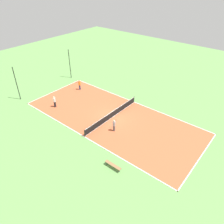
{
  "coord_description": "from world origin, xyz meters",
  "views": [
    {
      "loc": [
        -19.03,
        -15.68,
        17.2
      ],
      "look_at": [
        0.0,
        0.0,
        0.9
      ],
      "focal_mm": 35.0,
      "sensor_mm": 36.0,
      "label": 1
    }
  ],
  "objects_px": {
    "player_far_white": "(54,101)",
    "bench": "(113,165)",
    "tennis_ball_near_net": "(110,99)",
    "fence_post_back_left": "(17,84)",
    "tennis_ball_left_sideline": "(95,107)",
    "player_baseline_gray": "(114,125)",
    "fence_post_back_right": "(70,64)",
    "tennis_net": "(112,114)",
    "player_center_orange": "(79,84)"
  },
  "relations": [
    {
      "from": "tennis_ball_near_net",
      "to": "tennis_ball_left_sideline",
      "type": "distance_m",
      "value": 3.15
    },
    {
      "from": "player_center_orange",
      "to": "player_baseline_gray",
      "type": "relative_size",
      "value": 1.03
    },
    {
      "from": "fence_post_back_left",
      "to": "tennis_ball_left_sideline",
      "type": "bearing_deg",
      "value": -61.72
    },
    {
      "from": "tennis_ball_near_net",
      "to": "bench",
      "type": "bearing_deg",
      "value": -139.02
    },
    {
      "from": "bench",
      "to": "tennis_ball_left_sideline",
      "type": "xyz_separation_m",
      "value": [
        7.39,
        9.54,
        -0.34
      ]
    },
    {
      "from": "player_center_orange",
      "to": "tennis_ball_near_net",
      "type": "relative_size",
      "value": 25.01
    },
    {
      "from": "player_baseline_gray",
      "to": "bench",
      "type": "bearing_deg",
      "value": -165.7
    },
    {
      "from": "tennis_net",
      "to": "bench",
      "type": "height_order",
      "value": "tennis_net"
    },
    {
      "from": "tennis_net",
      "to": "player_center_orange",
      "type": "height_order",
      "value": "player_center_orange"
    },
    {
      "from": "fence_post_back_right",
      "to": "tennis_ball_near_net",
      "type": "bearing_deg",
      "value": -98.74
    },
    {
      "from": "tennis_ball_near_net",
      "to": "tennis_ball_left_sideline",
      "type": "xyz_separation_m",
      "value": [
        -3.12,
        0.4,
        0.0
      ]
    },
    {
      "from": "player_far_white",
      "to": "fence_post_back_left",
      "type": "xyz_separation_m",
      "value": [
        -2.02,
        6.05,
        1.64
      ]
    },
    {
      "from": "player_baseline_gray",
      "to": "tennis_ball_near_net",
      "type": "distance_m",
      "value": 7.86
    },
    {
      "from": "tennis_ball_near_net",
      "to": "fence_post_back_left",
      "type": "distance_m",
      "value": 14.34
    },
    {
      "from": "player_baseline_gray",
      "to": "fence_post_back_right",
      "type": "xyz_separation_m",
      "value": [
        7.38,
        16.35,
        1.69
      ]
    },
    {
      "from": "tennis_net",
      "to": "player_baseline_gray",
      "type": "xyz_separation_m",
      "value": [
        -2.12,
        -2.08,
        0.45
      ]
    },
    {
      "from": "tennis_net",
      "to": "fence_post_back_left",
      "type": "xyz_separation_m",
      "value": [
        -5.26,
        14.28,
        2.14
      ]
    },
    {
      "from": "tennis_net",
      "to": "fence_post_back_right",
      "type": "height_order",
      "value": "fence_post_back_right"
    },
    {
      "from": "player_far_white",
      "to": "tennis_ball_left_sideline",
      "type": "distance_m",
      "value": 5.92
    },
    {
      "from": "tennis_net",
      "to": "player_baseline_gray",
      "type": "distance_m",
      "value": 3.0
    },
    {
      "from": "tennis_net",
      "to": "tennis_ball_left_sideline",
      "type": "bearing_deg",
      "value": 83.15
    },
    {
      "from": "player_far_white",
      "to": "fence_post_back_right",
      "type": "bearing_deg",
      "value": 47.49
    },
    {
      "from": "tennis_net",
      "to": "tennis_ball_left_sideline",
      "type": "relative_size",
      "value": 155.68
    },
    {
      "from": "tennis_net",
      "to": "fence_post_back_right",
      "type": "xyz_separation_m",
      "value": [
        5.26,
        14.28,
        2.14
      ]
    },
    {
      "from": "player_baseline_gray",
      "to": "fence_post_back_right",
      "type": "height_order",
      "value": "fence_post_back_right"
    },
    {
      "from": "tennis_ball_left_sideline",
      "to": "fence_post_back_left",
      "type": "bearing_deg",
      "value": 118.28
    },
    {
      "from": "tennis_net",
      "to": "player_center_orange",
      "type": "relative_size",
      "value": 6.22
    },
    {
      "from": "player_far_white",
      "to": "bench",
      "type": "bearing_deg",
      "value": -92.77
    },
    {
      "from": "player_center_orange",
      "to": "tennis_ball_left_sideline",
      "type": "relative_size",
      "value": 25.01
    },
    {
      "from": "fence_post_back_left",
      "to": "fence_post_back_right",
      "type": "xyz_separation_m",
      "value": [
        10.52,
        0.0,
        0.0
      ]
    },
    {
      "from": "bench",
      "to": "tennis_ball_left_sideline",
      "type": "bearing_deg",
      "value": -37.77
    },
    {
      "from": "player_far_white",
      "to": "player_baseline_gray",
      "type": "bearing_deg",
      "value": -71.81
    },
    {
      "from": "tennis_ball_near_net",
      "to": "fence_post_back_right",
      "type": "bearing_deg",
      "value": 81.26
    },
    {
      "from": "tennis_net",
      "to": "player_baseline_gray",
      "type": "bearing_deg",
      "value": -135.54
    },
    {
      "from": "player_far_white",
      "to": "tennis_ball_left_sideline",
      "type": "xyz_separation_m",
      "value": [
        3.68,
        -4.54,
        -0.97
      ]
    },
    {
      "from": "player_far_white",
      "to": "tennis_ball_left_sideline",
      "type": "height_order",
      "value": "player_far_white"
    },
    {
      "from": "player_far_white",
      "to": "tennis_ball_left_sideline",
      "type": "relative_size",
      "value": 25.66
    },
    {
      "from": "player_baseline_gray",
      "to": "fence_post_back_left",
      "type": "distance_m",
      "value": 16.74
    },
    {
      "from": "bench",
      "to": "tennis_ball_near_net",
      "type": "relative_size",
      "value": 28.39
    },
    {
      "from": "tennis_net",
      "to": "player_far_white",
      "type": "relative_size",
      "value": 6.07
    },
    {
      "from": "bench",
      "to": "player_baseline_gray",
      "type": "relative_size",
      "value": 1.16
    },
    {
      "from": "tennis_ball_left_sideline",
      "to": "tennis_net",
      "type": "bearing_deg",
      "value": -96.85
    },
    {
      "from": "player_far_white",
      "to": "fence_post_back_right",
      "type": "distance_m",
      "value": 10.56
    },
    {
      "from": "player_far_white",
      "to": "fence_post_back_left",
      "type": "distance_m",
      "value": 6.59
    },
    {
      "from": "player_far_white",
      "to": "fence_post_back_right",
      "type": "xyz_separation_m",
      "value": [
        8.49,
        6.05,
        1.64
      ]
    },
    {
      "from": "fence_post_back_left",
      "to": "bench",
      "type": "bearing_deg",
      "value": -94.8
    },
    {
      "from": "fence_post_back_right",
      "to": "player_baseline_gray",
      "type": "bearing_deg",
      "value": -114.28
    },
    {
      "from": "bench",
      "to": "fence_post_back_left",
      "type": "relative_size",
      "value": 0.36
    },
    {
      "from": "bench",
      "to": "tennis_ball_left_sideline",
      "type": "relative_size",
      "value": 28.39
    },
    {
      "from": "fence_post_back_left",
      "to": "tennis_ball_near_net",
      "type": "bearing_deg",
      "value": -51.26
    }
  ]
}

